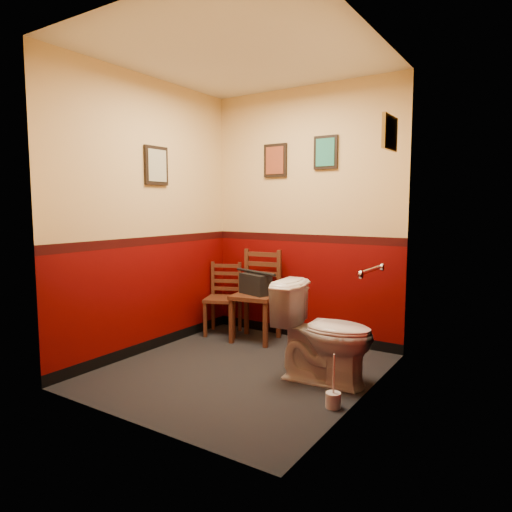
# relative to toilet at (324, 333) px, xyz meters

# --- Properties ---
(floor) EXTENTS (2.20, 2.40, 0.00)m
(floor) POSITION_rel_toilet_xyz_m (-0.72, -0.18, -0.41)
(floor) COLOR black
(floor) RESTS_ON ground
(ceiling) EXTENTS (2.20, 2.40, 0.00)m
(ceiling) POSITION_rel_toilet_xyz_m (-0.72, -0.18, 2.29)
(ceiling) COLOR silver
(ceiling) RESTS_ON ground
(wall_back) EXTENTS (2.20, 0.00, 2.70)m
(wall_back) POSITION_rel_toilet_xyz_m (-0.72, 1.02, 0.94)
(wall_back) COLOR #580403
(wall_back) RESTS_ON ground
(wall_front) EXTENTS (2.20, 0.00, 2.70)m
(wall_front) POSITION_rel_toilet_xyz_m (-0.72, -1.38, 0.94)
(wall_front) COLOR #580403
(wall_front) RESTS_ON ground
(wall_left) EXTENTS (0.00, 2.40, 2.70)m
(wall_left) POSITION_rel_toilet_xyz_m (-1.82, -0.18, 0.94)
(wall_left) COLOR #580403
(wall_left) RESTS_ON ground
(wall_right) EXTENTS (0.00, 2.40, 2.70)m
(wall_right) POSITION_rel_toilet_xyz_m (0.38, -0.18, 0.94)
(wall_right) COLOR #580403
(wall_right) RESTS_ON ground
(grab_bar) EXTENTS (0.05, 0.56, 0.06)m
(grab_bar) POSITION_rel_toilet_xyz_m (0.35, 0.07, 0.54)
(grab_bar) COLOR silver
(grab_bar) RESTS_ON wall_right
(framed_print_back_a) EXTENTS (0.28, 0.04, 0.36)m
(framed_print_back_a) POSITION_rel_toilet_xyz_m (-1.07, 1.00, 1.54)
(framed_print_back_a) COLOR black
(framed_print_back_a) RESTS_ON wall_back
(framed_print_back_b) EXTENTS (0.26, 0.04, 0.34)m
(framed_print_back_b) POSITION_rel_toilet_xyz_m (-0.47, 1.00, 1.59)
(framed_print_back_b) COLOR black
(framed_print_back_b) RESTS_ON wall_back
(framed_print_left) EXTENTS (0.04, 0.30, 0.38)m
(framed_print_left) POSITION_rel_toilet_xyz_m (-1.80, -0.08, 1.44)
(framed_print_left) COLOR black
(framed_print_left) RESTS_ON wall_left
(framed_print_right) EXTENTS (0.04, 0.34, 0.28)m
(framed_print_right) POSITION_rel_toilet_xyz_m (0.36, 0.42, 1.64)
(framed_print_right) COLOR olive
(framed_print_right) RESTS_ON wall_right
(toilet) EXTENTS (0.86, 0.52, 0.81)m
(toilet) POSITION_rel_toilet_xyz_m (0.00, 0.00, 0.00)
(toilet) COLOR white
(toilet) RESTS_ON floor
(toilet_brush) EXTENTS (0.11, 0.11, 0.40)m
(toilet_brush) POSITION_rel_toilet_xyz_m (0.27, -0.43, -0.34)
(toilet_brush) COLOR silver
(toilet_brush) RESTS_ON floor
(chair_left) EXTENTS (0.49, 0.49, 0.81)m
(chair_left) POSITION_rel_toilet_xyz_m (-1.57, 0.71, -0.00)
(chair_left) COLOR #4E2717
(chair_left) RESTS_ON floor
(chair_right) EXTENTS (0.52, 0.52, 0.97)m
(chair_right) POSITION_rel_toilet_xyz_m (-1.12, 0.71, 0.08)
(chair_right) COLOR #4E2717
(chair_right) RESTS_ON floor
(handbag) EXTENTS (0.39, 0.27, 0.26)m
(handbag) POSITION_rel_toilet_xyz_m (-1.11, 0.66, 0.22)
(handbag) COLOR black
(handbag) RESTS_ON chair_right
(tp_stack) EXTENTS (0.21, 0.11, 0.19)m
(tp_stack) POSITION_rel_toilet_xyz_m (-0.38, 0.78, -0.33)
(tp_stack) COLOR silver
(tp_stack) RESTS_ON floor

